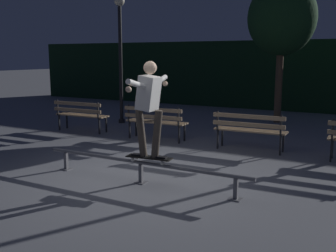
{
  "coord_description": "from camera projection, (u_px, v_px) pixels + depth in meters",
  "views": [
    {
      "loc": [
        3.44,
        -5.64,
        2.1
      ],
      "look_at": [
        0.08,
        0.55,
        0.85
      ],
      "focal_mm": 42.26,
      "sensor_mm": 36.0,
      "label": 1
    }
  ],
  "objects": [
    {
      "name": "tree_behind_benches",
      "position": [
        282.0,
        18.0,
        12.12
      ],
      "size": [
        2.09,
        2.09,
        4.4
      ],
      "color": "brown",
      "rests_on": "ground"
    },
    {
      "name": "ground_plane",
      "position": [
        149.0,
        179.0,
        6.87
      ],
      "size": [
        90.0,
        90.0,
        0.0
      ],
      "primitive_type": "plane",
      "color": "slate"
    },
    {
      "name": "park_bench_left_center",
      "position": [
        155.0,
        119.0,
        9.88
      ],
      "size": [
        1.61,
        0.46,
        0.88
      ],
      "color": "black",
      "rests_on": "ground"
    },
    {
      "name": "skateboarder",
      "position": [
        149.0,
        101.0,
        6.32
      ],
      "size": [
        0.63,
        1.4,
        1.56
      ],
      "color": "black",
      "rests_on": "skateboard"
    },
    {
      "name": "park_bench_right_center",
      "position": [
        249.0,
        128.0,
        8.75
      ],
      "size": [
        1.61,
        0.46,
        0.88
      ],
      "color": "black",
      "rests_on": "ground"
    },
    {
      "name": "hedge_backdrop",
      "position": [
        285.0,
        75.0,
        15.59
      ],
      "size": [
        24.0,
        1.2,
        2.7
      ],
      "primitive_type": "cube",
      "color": "black",
      "rests_on": "ground"
    },
    {
      "name": "grind_rail",
      "position": [
        141.0,
        166.0,
        6.59
      ],
      "size": [
        3.9,
        0.18,
        0.38
      ],
      "color": "slate",
      "rests_on": "ground"
    },
    {
      "name": "lamp_post_left",
      "position": [
        120.0,
        43.0,
        12.16
      ],
      "size": [
        0.32,
        0.32,
        3.9
      ],
      "color": "black",
      "rests_on": "ground"
    },
    {
      "name": "skateboard",
      "position": [
        149.0,
        158.0,
        6.49
      ],
      "size": [
        0.8,
        0.27,
        0.09
      ],
      "color": "black",
      "rests_on": "grind_rail"
    },
    {
      "name": "park_bench_leftmost",
      "position": [
        80.0,
        113.0,
        11.02
      ],
      "size": [
        1.61,
        0.46,
        0.88
      ],
      "color": "black",
      "rests_on": "ground"
    }
  ]
}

